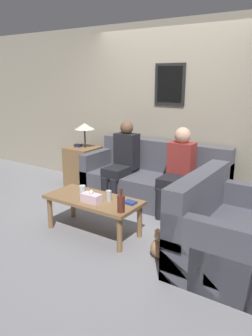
{
  "coord_description": "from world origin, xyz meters",
  "views": [
    {
      "loc": [
        2.2,
        -3.55,
        1.8
      ],
      "look_at": [
        -0.06,
        -0.16,
        0.67
      ],
      "focal_mm": 35.0,
      "sensor_mm": 36.0,
      "label": 1
    }
  ],
  "objects_px": {
    "couch_side": "(223,233)",
    "person_right": "(178,168)",
    "teddy_bear": "(160,245)",
    "couch_main": "(154,182)",
    "person_left": "(122,159)",
    "drinking_glass": "(82,190)",
    "coffee_table": "(93,203)",
    "wine_bottle": "(121,203)"
  },
  "relations": [
    {
      "from": "teddy_bear",
      "to": "coffee_table",
      "type": "bearing_deg",
      "value": 176.03
    },
    {
      "from": "couch_side",
      "to": "wine_bottle",
      "type": "relative_size",
      "value": 4.85
    },
    {
      "from": "wine_bottle",
      "to": "person_right",
      "type": "height_order",
      "value": "person_right"
    },
    {
      "from": "couch_side",
      "to": "person_left",
      "type": "height_order",
      "value": "person_left"
    },
    {
      "from": "couch_main",
      "to": "drinking_glass",
      "type": "relative_size",
      "value": 18.56
    },
    {
      "from": "person_right",
      "to": "couch_main",
      "type": "bearing_deg",
      "value": 159.24
    },
    {
      "from": "couch_main",
      "to": "wine_bottle",
      "type": "relative_size",
      "value": 7.9
    },
    {
      "from": "couch_main",
      "to": "person_left",
      "type": "bearing_deg",
      "value": -160.0
    },
    {
      "from": "couch_main",
      "to": "wine_bottle",
      "type": "xyz_separation_m",
      "value": [
        0.39,
        -1.43,
        0.23
      ]
    },
    {
      "from": "wine_bottle",
      "to": "teddy_bear",
      "type": "bearing_deg",
      "value": 11.95
    },
    {
      "from": "coffee_table",
      "to": "teddy_bear",
      "type": "height_order",
      "value": "coffee_table"
    },
    {
      "from": "wine_bottle",
      "to": "drinking_glass",
      "type": "relative_size",
      "value": 2.35
    },
    {
      "from": "coffee_table",
      "to": "drinking_glass",
      "type": "bearing_deg",
      "value": 171.99
    },
    {
      "from": "couch_side",
      "to": "person_left",
      "type": "distance_m",
      "value": 2.05
    },
    {
      "from": "couch_main",
      "to": "teddy_bear",
      "type": "xyz_separation_m",
      "value": [
        0.81,
        -1.34,
        -0.17
      ]
    },
    {
      "from": "couch_main",
      "to": "couch_side",
      "type": "height_order",
      "value": "same"
    },
    {
      "from": "person_right",
      "to": "teddy_bear",
      "type": "distance_m",
      "value": 1.33
    },
    {
      "from": "teddy_bear",
      "to": "couch_side",
      "type": "bearing_deg",
      "value": 26.81
    },
    {
      "from": "couch_side",
      "to": "coffee_table",
      "type": "xyz_separation_m",
      "value": [
        -1.48,
        -0.21,
        0.07
      ]
    },
    {
      "from": "couch_side",
      "to": "person_right",
      "type": "relative_size",
      "value": 1.1
    },
    {
      "from": "couch_side",
      "to": "couch_main",
      "type": "bearing_deg",
      "value": 51.94
    },
    {
      "from": "drinking_glass",
      "to": "person_right",
      "type": "distance_m",
      "value": 1.32
    },
    {
      "from": "coffee_table",
      "to": "person_right",
      "type": "xyz_separation_m",
      "value": [
        0.55,
        1.11,
        0.26
      ]
    },
    {
      "from": "couch_main",
      "to": "couch_side",
      "type": "relative_size",
      "value": 1.63
    },
    {
      "from": "drinking_glass",
      "to": "person_right",
      "type": "height_order",
      "value": "person_right"
    },
    {
      "from": "wine_bottle",
      "to": "person_right",
      "type": "relative_size",
      "value": 0.23
    },
    {
      "from": "couch_main",
      "to": "couch_side",
      "type": "xyz_separation_m",
      "value": [
        1.36,
        -1.06,
        0.0
      ]
    },
    {
      "from": "coffee_table",
      "to": "teddy_bear",
      "type": "xyz_separation_m",
      "value": [
        0.93,
        -0.06,
        -0.24
      ]
    },
    {
      "from": "wine_bottle",
      "to": "couch_side",
      "type": "bearing_deg",
      "value": 20.66
    },
    {
      "from": "wine_bottle",
      "to": "teddy_bear",
      "type": "relative_size",
      "value": 0.85
    },
    {
      "from": "coffee_table",
      "to": "wine_bottle",
      "type": "relative_size",
      "value": 4.38
    },
    {
      "from": "coffee_table",
      "to": "couch_side",
      "type": "bearing_deg",
      "value": 8.17
    },
    {
      "from": "couch_side",
      "to": "drinking_glass",
      "type": "distance_m",
      "value": 1.68
    },
    {
      "from": "couch_side",
      "to": "drinking_glass",
      "type": "xyz_separation_m",
      "value": [
        -1.66,
        -0.19,
        0.18
      ]
    },
    {
      "from": "teddy_bear",
      "to": "wine_bottle",
      "type": "bearing_deg",
      "value": -168.05
    },
    {
      "from": "wine_bottle",
      "to": "person_left",
      "type": "bearing_deg",
      "value": 123.79
    },
    {
      "from": "couch_main",
      "to": "wine_bottle",
      "type": "height_order",
      "value": "couch_main"
    },
    {
      "from": "person_right",
      "to": "couch_side",
      "type": "bearing_deg",
      "value": -44.26
    },
    {
      "from": "couch_main",
      "to": "person_right",
      "type": "bearing_deg",
      "value": -20.76
    },
    {
      "from": "couch_main",
      "to": "wine_bottle",
      "type": "distance_m",
      "value": 1.5
    },
    {
      "from": "coffee_table",
      "to": "person_left",
      "type": "xyz_separation_m",
      "value": [
        -0.34,
        1.11,
        0.26
      ]
    },
    {
      "from": "coffee_table",
      "to": "person_right",
      "type": "height_order",
      "value": "person_right"
    }
  ]
}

